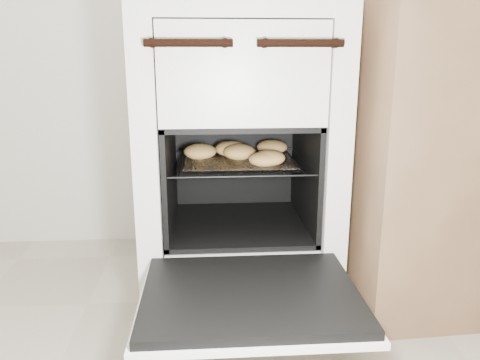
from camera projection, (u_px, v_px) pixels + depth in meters
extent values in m
cube|color=silver|center=(237.00, 151.00, 1.48)|extent=(0.56, 0.60, 0.87)
cylinder|color=black|center=(189.00, 43.00, 1.08)|extent=(0.21, 0.02, 0.02)
cylinder|color=black|center=(301.00, 43.00, 1.10)|extent=(0.21, 0.02, 0.02)
cube|color=black|center=(250.00, 294.00, 1.07)|extent=(0.49, 0.38, 0.02)
cube|color=silver|center=(250.00, 301.00, 1.08)|extent=(0.51, 0.40, 0.02)
cylinder|color=black|center=(171.00, 162.00, 1.40)|extent=(0.01, 0.40, 0.01)
cylinder|color=black|center=(304.00, 160.00, 1.43)|extent=(0.01, 0.40, 0.01)
cylinder|color=black|center=(243.00, 177.00, 1.23)|extent=(0.40, 0.01, 0.01)
cylinder|color=black|center=(235.00, 149.00, 1.59)|extent=(0.40, 0.01, 0.01)
cylinder|color=black|center=(182.00, 162.00, 1.40)|extent=(0.01, 0.38, 0.01)
cylinder|color=black|center=(201.00, 162.00, 1.41)|extent=(0.01, 0.38, 0.01)
cylinder|color=black|center=(220.00, 161.00, 1.41)|extent=(0.01, 0.38, 0.01)
cylinder|color=black|center=(238.00, 161.00, 1.41)|extent=(0.01, 0.38, 0.01)
cylinder|color=black|center=(257.00, 161.00, 1.42)|extent=(0.01, 0.38, 0.01)
cylinder|color=black|center=(275.00, 161.00, 1.42)|extent=(0.01, 0.38, 0.01)
cylinder|color=black|center=(294.00, 160.00, 1.43)|extent=(0.01, 0.38, 0.01)
cube|color=white|center=(239.00, 161.00, 1.39)|extent=(0.32, 0.28, 0.01)
ellipsoid|color=tan|center=(264.00, 159.00, 1.31)|extent=(0.11, 0.11, 0.04)
ellipsoid|color=tan|center=(200.00, 151.00, 1.40)|extent=(0.14, 0.14, 0.05)
ellipsoid|color=tan|center=(272.00, 147.00, 1.47)|extent=(0.14, 0.14, 0.04)
ellipsoid|color=tan|center=(227.00, 147.00, 1.48)|extent=(0.08, 0.08, 0.04)
ellipsoid|color=tan|center=(231.00, 149.00, 1.44)|extent=(0.14, 0.14, 0.05)
ellipsoid|color=tan|center=(239.00, 152.00, 1.39)|extent=(0.13, 0.13, 0.05)
ellipsoid|color=tan|center=(269.00, 158.00, 1.31)|extent=(0.11, 0.11, 0.04)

